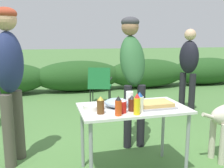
{
  "coord_description": "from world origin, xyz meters",
  "views": [
    {
      "loc": [
        -0.84,
        -2.34,
        1.44
      ],
      "look_at": [
        -0.08,
        0.52,
        0.89
      ],
      "focal_mm": 40.0,
      "sensor_mm": 36.0,
      "label": 1
    }
  ],
  "objects_px": {
    "standing_person_with_beanie": "(189,63)",
    "bbq_sauce_bottle": "(132,104)",
    "food_tray": "(155,105)",
    "mixing_bowl": "(117,103)",
    "standing_person_in_navy_coat": "(132,64)",
    "mustard_bottle": "(137,104)",
    "paper_cup_stack": "(130,97)",
    "folding_table": "(133,114)",
    "plate_stack": "(94,107)",
    "ketchup_bottle": "(122,106)",
    "mayo_bottle": "(139,103)",
    "beer_bottle": "(101,105)",
    "standing_person_in_gray_fleece": "(9,70)",
    "hot_sauce_bottle": "(118,106)",
    "camp_chair_green_behind_table": "(100,84)"
  },
  "relations": [
    {
      "from": "plate_stack",
      "to": "ketchup_bottle",
      "type": "xyz_separation_m",
      "value": [
        0.24,
        -0.18,
        0.04
      ]
    },
    {
      "from": "folding_table",
      "to": "standing_person_in_navy_coat",
      "type": "bearing_deg",
      "value": 71.3
    },
    {
      "from": "standing_person_in_navy_coat",
      "to": "ketchup_bottle",
      "type": "bearing_deg",
      "value": -111.83
    },
    {
      "from": "beer_bottle",
      "to": "mayo_bottle",
      "type": "distance_m",
      "value": 0.37
    },
    {
      "from": "mayo_bottle",
      "to": "camp_chair_green_behind_table",
      "type": "height_order",
      "value": "mayo_bottle"
    },
    {
      "from": "standing_person_in_navy_coat",
      "to": "mustard_bottle",
      "type": "bearing_deg",
      "value": -104.14
    },
    {
      "from": "plate_stack",
      "to": "camp_chair_green_behind_table",
      "type": "relative_size",
      "value": 0.26
    },
    {
      "from": "folding_table",
      "to": "ketchup_bottle",
      "type": "xyz_separation_m",
      "value": [
        -0.16,
        -0.16,
        0.14
      ]
    },
    {
      "from": "folding_table",
      "to": "bbq_sauce_bottle",
      "type": "xyz_separation_m",
      "value": [
        -0.06,
        -0.13,
        0.15
      ]
    },
    {
      "from": "mixing_bowl",
      "to": "standing_person_with_beanie",
      "type": "distance_m",
      "value": 2.65
    },
    {
      "from": "food_tray",
      "to": "standing_person_in_navy_coat",
      "type": "xyz_separation_m",
      "value": [
        0.04,
        0.81,
        0.34
      ]
    },
    {
      "from": "mustard_bottle",
      "to": "bbq_sauce_bottle",
      "type": "relative_size",
      "value": 1.31
    },
    {
      "from": "bbq_sauce_bottle",
      "to": "standing_person_with_beanie",
      "type": "distance_m",
      "value": 2.7
    },
    {
      "from": "mixing_bowl",
      "to": "standing_person_with_beanie",
      "type": "xyz_separation_m",
      "value": [
        1.94,
        1.8,
        0.18
      ]
    },
    {
      "from": "ketchup_bottle",
      "to": "standing_person_in_gray_fleece",
      "type": "height_order",
      "value": "standing_person_in_gray_fleece"
    },
    {
      "from": "mixing_bowl",
      "to": "paper_cup_stack",
      "type": "relative_size",
      "value": 2.07
    },
    {
      "from": "food_tray",
      "to": "bbq_sauce_bottle",
      "type": "xyz_separation_m",
      "value": [
        -0.27,
        -0.07,
        0.05
      ]
    },
    {
      "from": "mixing_bowl",
      "to": "hot_sauce_bottle",
      "type": "distance_m",
      "value": 0.29
    },
    {
      "from": "standing_person_in_navy_coat",
      "to": "mayo_bottle",
      "type": "bearing_deg",
      "value": -102.66
    },
    {
      "from": "standing_person_in_navy_coat",
      "to": "standing_person_with_beanie",
      "type": "xyz_separation_m",
      "value": [
        1.52,
        1.09,
        -0.15
      ]
    },
    {
      "from": "plate_stack",
      "to": "paper_cup_stack",
      "type": "height_order",
      "value": "paper_cup_stack"
    },
    {
      "from": "beer_bottle",
      "to": "bbq_sauce_bottle",
      "type": "distance_m",
      "value": 0.31
    },
    {
      "from": "ketchup_bottle",
      "to": "mustard_bottle",
      "type": "height_order",
      "value": "mustard_bottle"
    },
    {
      "from": "folding_table",
      "to": "bbq_sauce_bottle",
      "type": "bearing_deg",
      "value": -113.56
    },
    {
      "from": "folding_table",
      "to": "ketchup_bottle",
      "type": "bearing_deg",
      "value": -135.45
    },
    {
      "from": "standing_person_in_gray_fleece",
      "to": "standing_person_in_navy_coat",
      "type": "bearing_deg",
      "value": -59.72
    },
    {
      "from": "paper_cup_stack",
      "to": "food_tray",
      "type": "bearing_deg",
      "value": -52.27
    },
    {
      "from": "plate_stack",
      "to": "standing_person_in_gray_fleece",
      "type": "xyz_separation_m",
      "value": [
        -0.83,
        0.56,
        0.33
      ]
    },
    {
      "from": "food_tray",
      "to": "ketchup_bottle",
      "type": "bearing_deg",
      "value": -164.98
    },
    {
      "from": "mayo_bottle",
      "to": "standing_person_with_beanie",
      "type": "xyz_separation_m",
      "value": [
        1.78,
        2.03,
        0.13
      ]
    },
    {
      "from": "mixing_bowl",
      "to": "standing_person_with_beanie",
      "type": "bearing_deg",
      "value": 42.9
    },
    {
      "from": "beer_bottle",
      "to": "plate_stack",
      "type": "bearing_deg",
      "value": 102.63
    },
    {
      "from": "folding_table",
      "to": "mixing_bowl",
      "type": "height_order",
      "value": "mixing_bowl"
    },
    {
      "from": "beer_bottle",
      "to": "standing_person_in_gray_fleece",
      "type": "height_order",
      "value": "standing_person_in_gray_fleece"
    },
    {
      "from": "paper_cup_stack",
      "to": "bbq_sauce_bottle",
      "type": "relative_size",
      "value": 0.79
    },
    {
      "from": "hot_sauce_bottle",
      "to": "beer_bottle",
      "type": "bearing_deg",
      "value": 147.28
    },
    {
      "from": "standing_person_with_beanie",
      "to": "bbq_sauce_bottle",
      "type": "bearing_deg",
      "value": -72.08
    },
    {
      "from": "standing_person_in_gray_fleece",
      "to": "mixing_bowl",
      "type": "bearing_deg",
      "value": -92.62
    },
    {
      "from": "hot_sauce_bottle",
      "to": "food_tray",
      "type": "bearing_deg",
      "value": 21.6
    },
    {
      "from": "mixing_bowl",
      "to": "mayo_bottle",
      "type": "xyz_separation_m",
      "value": [
        0.16,
        -0.23,
        0.05
      ]
    },
    {
      "from": "mayo_bottle",
      "to": "bbq_sauce_bottle",
      "type": "relative_size",
      "value": 1.27
    },
    {
      "from": "mixing_bowl",
      "to": "standing_person_in_navy_coat",
      "type": "bearing_deg",
      "value": 59.56
    },
    {
      "from": "hot_sauce_bottle",
      "to": "bbq_sauce_bottle",
      "type": "relative_size",
      "value": 1.18
    },
    {
      "from": "plate_stack",
      "to": "paper_cup_stack",
      "type": "relative_size",
      "value": 1.74
    },
    {
      "from": "food_tray",
      "to": "mixing_bowl",
      "type": "relative_size",
      "value": 1.51
    },
    {
      "from": "hot_sauce_bottle",
      "to": "folding_table",
      "type": "bearing_deg",
      "value": 46.16
    },
    {
      "from": "folding_table",
      "to": "paper_cup_stack",
      "type": "distance_m",
      "value": 0.23
    },
    {
      "from": "mustard_bottle",
      "to": "camp_chair_green_behind_table",
      "type": "distance_m",
      "value": 3.08
    },
    {
      "from": "folding_table",
      "to": "standing_person_in_navy_coat",
      "type": "height_order",
      "value": "standing_person_in_navy_coat"
    },
    {
      "from": "paper_cup_stack",
      "to": "standing_person_in_navy_coat",
      "type": "distance_m",
      "value": 0.68
    }
  ]
}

